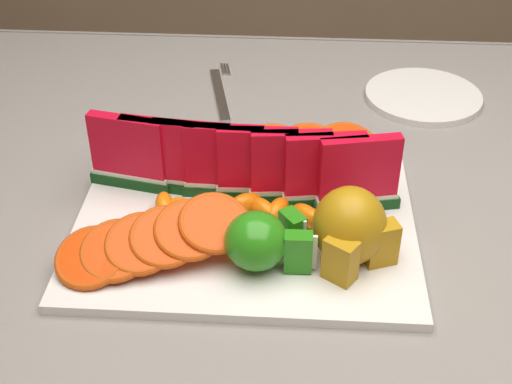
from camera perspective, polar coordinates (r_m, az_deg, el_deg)
The scene contains 11 objects.
table at distance 0.95m, azimuth 5.33°, elevation -6.28°, with size 1.40×0.90×0.75m.
tablecloth at distance 0.91m, azimuth 5.54°, elevation -3.37°, with size 1.53×1.03×0.20m.
platter at distance 0.84m, azimuth -0.92°, elevation -2.85°, with size 0.40×0.30×0.01m.
apple_cluster at distance 0.76m, azimuth 0.57°, elevation -3.93°, with size 0.11×0.09×0.06m.
pear_cluster at distance 0.78m, azimuth 7.60°, elevation -2.96°, with size 0.10×0.11×0.09m.
side_plate at distance 1.15m, azimuth 13.23°, elevation 7.48°, with size 0.23×0.23×0.01m.
fork at distance 1.14m, azimuth -2.88°, elevation 8.01°, with size 0.05×0.19×0.00m.
watermelon_row at distance 0.86m, azimuth -1.21°, elevation 2.20°, with size 0.39×0.07×0.10m.
orange_fan_front at distance 0.78m, azimuth -8.24°, elevation -3.82°, with size 0.23×0.14×0.06m.
orange_fan_back at distance 0.93m, azimuth -0.03°, elevation 3.50°, with size 0.34×0.11×0.05m.
tangerine_segments at distance 0.84m, azimuth -1.05°, elevation -1.44°, with size 0.21×0.06×0.03m.
Camera 1 is at (-0.04, -0.71, 1.29)m, focal length 50.00 mm.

